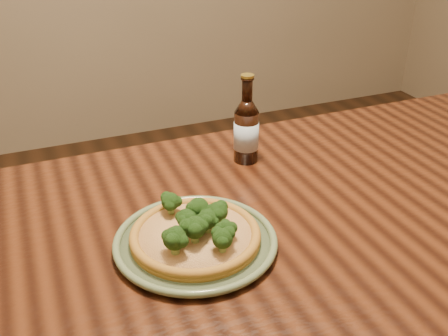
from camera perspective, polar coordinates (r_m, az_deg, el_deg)
name	(u,v)px	position (r m, az deg, el deg)	size (l,w,h in m)	color
table	(343,247)	(1.14, 12.78, -8.39)	(1.60, 0.90, 0.75)	#401D0D
plate	(195,241)	(0.95, -3.12, -7.99)	(0.30, 0.30, 0.02)	#60704D
pizza	(196,233)	(0.94, -3.09, -7.08)	(0.24, 0.24, 0.07)	#AB7526
beer_bottle	(246,130)	(1.21, 2.44, 4.15)	(0.06, 0.06, 0.21)	black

